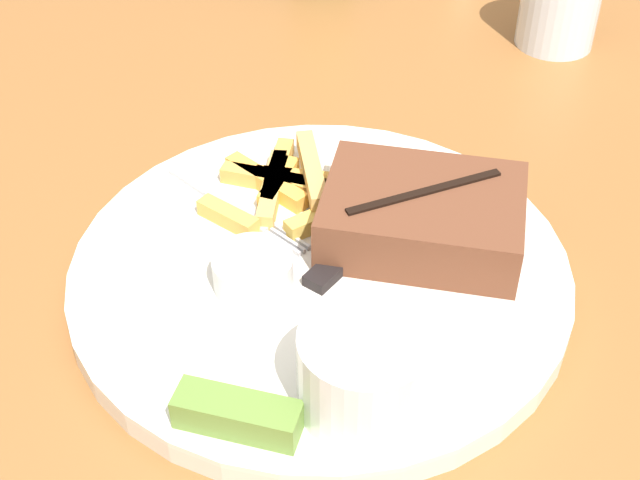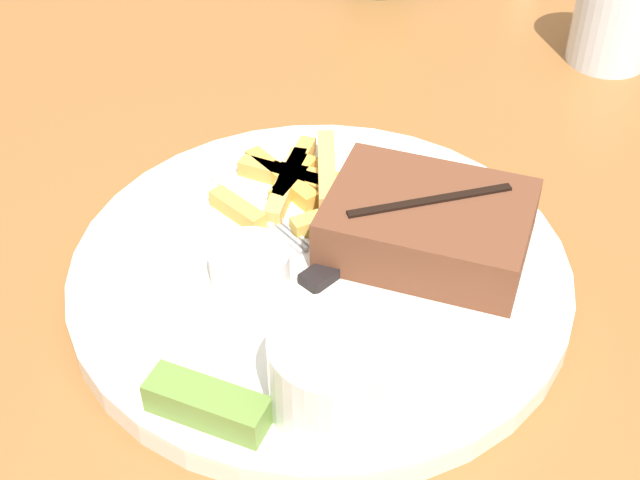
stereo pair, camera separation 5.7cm
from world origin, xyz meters
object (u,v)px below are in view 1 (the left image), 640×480
Objects in this scene: coleslaw_cup at (364,367)px; pickle_spear at (231,413)px; dipping_sauce_cup at (253,270)px; knife_utensil at (372,231)px; dinner_plate at (320,273)px; steak_portion at (422,216)px; fork_utensil at (231,204)px.

coleslaw_cup reaches higher than pickle_spear.
dipping_sauce_cup is 0.11m from pickle_spear.
dipping_sauce_cup is 0.31× the size of knife_utensil.
dinner_plate is 0.08m from steak_portion.
steak_portion is 2.76× the size of dipping_sauce_cup.
coleslaw_cup is 0.44× the size of knife_utensil.
dinner_plate is at bearing 88.51° from pickle_spear.
fork_utensil is (-0.13, -0.01, -0.02)m from steak_portion.
pickle_spear is (-0.06, -0.04, -0.02)m from coleslaw_cup.
steak_portion is 0.15m from coleslaw_cup.
coleslaw_cup is (0.00, -0.15, 0.01)m from steak_portion.
dipping_sauce_cup is 0.09m from knife_utensil.
dipping_sauce_cup is 0.08m from fork_utensil.
pickle_spear is at bearing -91.49° from dinner_plate.
pickle_spear reaches higher than fork_utensil.
steak_portion is 1.96× the size of coleslaw_cup.
coleslaw_cup is at bearing -36.82° from dipping_sauce_cup.
knife_utensil is (0.03, 0.18, -0.01)m from pickle_spear.
dipping_sauce_cup is at bearing 105.75° from pickle_spear.
dipping_sauce_cup is (-0.03, -0.03, 0.02)m from dinner_plate.
fork_utensil reaches higher than dinner_plate.
pickle_spear is (-0.00, -0.14, 0.02)m from dinner_plate.
steak_portion is 2.01× the size of pickle_spear.
steak_portion is (0.06, 0.05, 0.03)m from dinner_plate.
dipping_sauce_cup is at bearing -138.85° from steak_portion.
fork_utensil is (-0.14, 0.14, -0.03)m from coleslaw_cup.
knife_utensil is (0.06, 0.07, -0.01)m from dipping_sauce_cup.
coleslaw_cup reaches higher than steak_portion.
coleslaw_cup is at bearing -20.06° from fork_utensil.
dinner_plate is at bearing 120.03° from coleslaw_cup.
dipping_sauce_cup is at bearing -31.75° from fork_utensil.
dinner_plate is 4.68× the size of pickle_spear.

